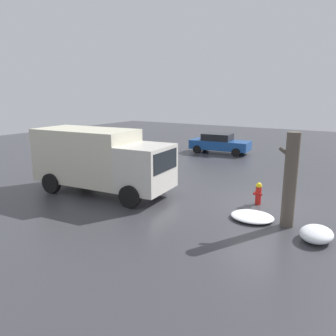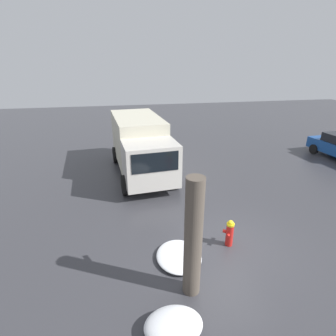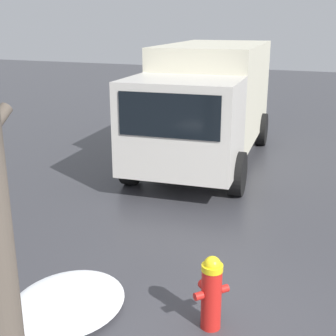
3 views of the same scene
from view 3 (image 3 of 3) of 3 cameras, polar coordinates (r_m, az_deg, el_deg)
The scene contains 4 objects.
ground_plane at distance 5.77m, azimuth 5.19°, elevation -18.70°, with size 60.00×60.00×0.00m, color #38383D.
fire_hydrant at distance 5.51m, azimuth 5.30°, elevation -14.75°, with size 0.38×0.38×0.91m.
delivery_truck at distance 11.72m, azimuth 4.94°, elevation 8.41°, with size 6.54×3.01×2.84m.
snow_pile_by_hydrant at distance 6.10m, azimuth -12.07°, elevation -15.68°, with size 1.53×1.34×0.20m.
Camera 3 is at (-4.47, -1.30, 3.40)m, focal length 50.00 mm.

